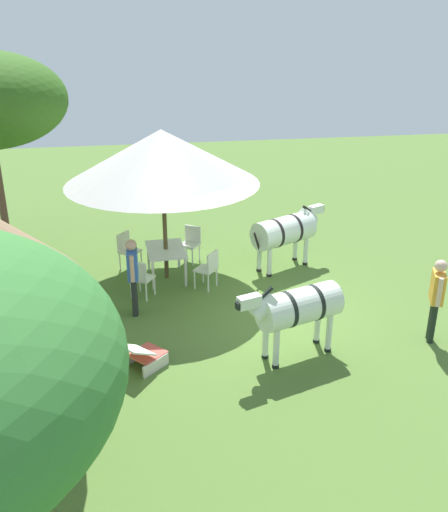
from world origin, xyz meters
The scene contains 12 objects.
ground_plane centered at (0.00, 0.00, 0.00)m, with size 36.00×36.00×0.00m, color #4E6E2E.
shade_umbrella centered at (1.98, 1.78, 2.91)m, with size 4.32×4.32×3.50m.
patio_dining_table centered at (1.98, 1.78, 0.65)m, with size 1.30×0.92×0.74m.
patio_chair_near_hut centered at (1.00, 2.42, 0.52)m, with size 0.59×0.60×0.90m.
patio_chair_east_end centered at (1.24, 0.87, 0.52)m, with size 0.61×0.60×0.90m.
patio_chair_west_end centered at (2.91, 1.08, 0.52)m, with size 0.60×0.60×0.90m.
patio_chair_near_lawn centered at (2.72, 2.67, 0.52)m, with size 0.61×0.60×0.90m.
guest_beside_umbrella centered at (0.28, 2.56, 1.00)m, with size 0.59×0.23×1.66m.
standing_watcher centered at (-1.74, -2.94, 1.00)m, with size 0.56×0.36×1.66m.
striped_lounge_chair centered at (-1.72, 2.49, 0.25)m, with size 0.93×0.96×0.61m.
zebra_nearest_camera centered at (-1.80, -0.24, 0.97)m, with size 1.07×2.11×1.51m.
zebra_by_umbrella centered at (2.10, -1.13, 0.96)m, with size 1.31×2.05×1.49m.
Camera 1 is at (-10.26, 2.54, 5.64)m, focal length 39.55 mm.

